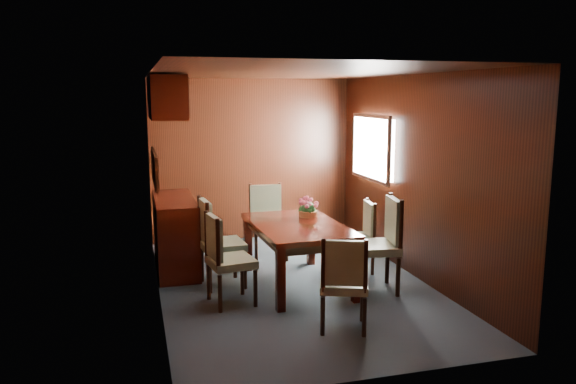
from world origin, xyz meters
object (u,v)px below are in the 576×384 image
object	(u,v)px
chair_left_near	(224,254)
flower_centerpiece	(308,207)
sideboard	(175,233)
chair_head	(344,279)
chair_right_near	(382,239)
dining_table	(298,232)

from	to	relation	value
chair_left_near	flower_centerpiece	xyz separation A→B (m)	(1.13, 0.72, 0.30)
sideboard	chair_left_near	world-z (taller)	chair_left_near
chair_head	flower_centerpiece	bearing A→B (deg)	103.40
sideboard	chair_head	bearing A→B (deg)	-60.35
chair_head	chair_left_near	bearing A→B (deg)	154.14
chair_head	flower_centerpiece	world-z (taller)	flower_centerpiece
chair_right_near	chair_left_near	bearing A→B (deg)	99.08
sideboard	chair_right_near	size ratio (longest dim) A/B	1.31
chair_left_near	flower_centerpiece	distance (m)	1.37
sideboard	chair_left_near	distance (m)	1.45
sideboard	dining_table	world-z (taller)	sideboard
chair_left_near	chair_head	distance (m)	1.35
dining_table	chair_left_near	world-z (taller)	chair_left_near
dining_table	flower_centerpiece	world-z (taller)	flower_centerpiece
chair_right_near	dining_table	bearing A→B (deg)	74.22
chair_left_near	chair_right_near	xyz separation A→B (m)	(1.76, -0.03, 0.05)
sideboard	chair_head	world-z (taller)	chair_head
sideboard	chair_head	size ratio (longest dim) A/B	1.54
flower_centerpiece	chair_head	bearing A→B (deg)	-96.40
flower_centerpiece	dining_table	bearing A→B (deg)	-124.67
chair_left_near	chair_right_near	bearing A→B (deg)	79.94
sideboard	chair_right_near	bearing A→B (deg)	-33.49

